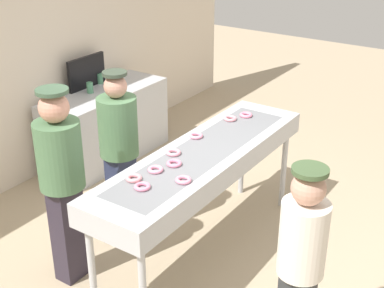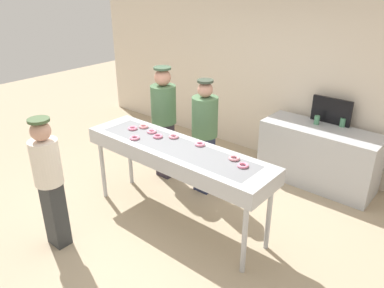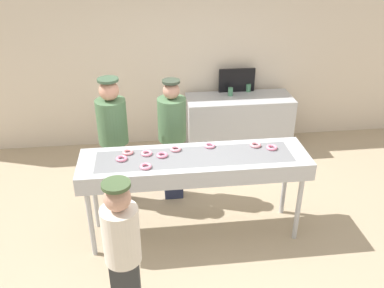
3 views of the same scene
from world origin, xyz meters
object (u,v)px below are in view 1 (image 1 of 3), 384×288
Objects in this scene: paper_cup_0 at (90,88)px; paper_cup_1 at (100,78)px; strawberry_donut_6 at (134,178)px; strawberry_donut_0 at (183,180)px; strawberry_donut_1 at (196,136)px; strawberry_donut_8 at (155,170)px; strawberry_donut_3 at (230,119)px; menu_display at (87,72)px; customer_waiting at (300,265)px; strawberry_donut_2 at (174,163)px; strawberry_donut_7 at (142,187)px; worker_assistant at (62,175)px; prep_counter at (106,126)px; worker_baker at (119,147)px; strawberry_donut_4 at (173,153)px; fryer_conveyor at (203,161)px; strawberry_donut_5 at (246,115)px.

paper_cup_0 and paper_cup_1 have the same top height.
strawberry_donut_6 reaches higher than paper_cup_0.
strawberry_donut_1 is at bearing 27.12° from strawberry_donut_0.
strawberry_donut_8 reaches higher than paper_cup_1.
paper_cup_0 is (1.35, 2.26, -0.10)m from strawberry_donut_0.
menu_display is (0.24, 2.11, 0.02)m from strawberry_donut_3.
customer_waiting is (-0.94, -1.42, -0.19)m from strawberry_donut_1.
customer_waiting is at bearing -107.26° from strawberry_donut_2.
strawberry_donut_1 and strawberry_donut_6 have the same top height.
strawberry_donut_1 is at bearing 10.40° from strawberry_donut_7.
worker_assistant is (-0.38, 0.90, -0.06)m from strawberry_donut_0.
menu_display is at bearing 90.00° from prep_counter.
worker_baker is at bearing -127.27° from menu_display.
menu_display reaches higher than paper_cup_0.
customer_waiting is 12.30× the size of paper_cup_1.
paper_cup_1 is at bearing 23.81° from paper_cup_0.
strawberry_donut_6 is at bearing 166.05° from strawberry_donut_8.
strawberry_donut_8 is 0.07× the size of prep_counter.
worker_baker is at bearing 63.81° from strawberry_donut_8.
worker_baker is at bearing -132.64° from prep_counter.
strawberry_donut_2 is 0.07× the size of worker_assistant.
worker_assistant is at bearing -5.28° from worker_baker.
strawberry_donut_7 reaches higher than paper_cup_1.
strawberry_donut_2 is at bearing -124.15° from paper_cup_1.
paper_cup_1 is at bearing 55.31° from strawberry_donut_0.
menu_display is (1.66, 2.10, 0.02)m from strawberry_donut_6.
strawberry_donut_4 is at bearing 1.18° from strawberry_donut_6.
fryer_conveyor is 0.30m from strawberry_donut_1.
strawberry_donut_2 is 0.89m from worker_assistant.
strawberry_donut_3 is at bearing 5.04° from strawberry_donut_7.
worker_baker is (-1.06, 0.70, -0.11)m from strawberry_donut_5.
strawberry_donut_5 is at bearing -1.31° from strawberry_donut_8.
strawberry_donut_1 is at bearing 169.40° from strawberry_donut_5.
strawberry_donut_1 is 2.04m from prep_counter.
fryer_conveyor is 20.31× the size of strawberry_donut_1.
fryer_conveyor is 20.31× the size of strawberry_donut_5.
strawberry_donut_5 is at bearing 9.84° from strawberry_donut_0.
strawberry_donut_7 is at bearing 84.26° from customer_waiting.
paper_cup_1 is at bearing 63.05° from fryer_conveyor.
customer_waiting is (-0.23, -1.33, -0.19)m from strawberry_donut_8.
customer_waiting is (-1.45, -1.37, -0.19)m from strawberry_donut_3.
worker_assistant reaches higher than paper_cup_0.
strawberry_donut_0 is 0.97× the size of paper_cup_1.
strawberry_donut_4 is at bearing 44.98° from strawberry_donut_0.
worker_baker reaches higher than strawberry_donut_6.
strawberry_donut_3 is 1.49m from strawberry_donut_7.
strawberry_donut_2 is 2.56m from menu_display.
strawberry_donut_8 is 2.60m from menu_display.
customer_waiting is at bearing -115.89° from menu_display.
prep_counter is (0.75, 1.80, -0.60)m from strawberry_donut_1.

